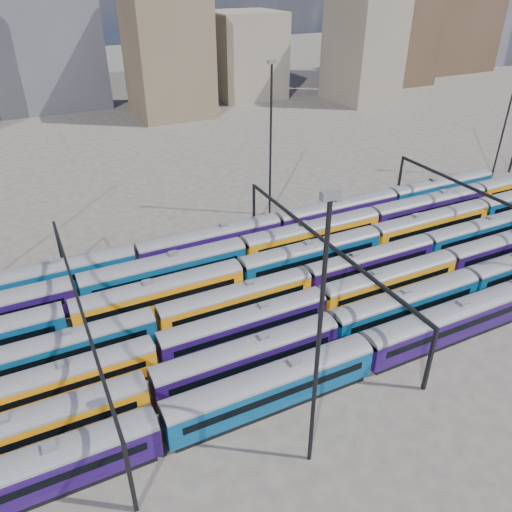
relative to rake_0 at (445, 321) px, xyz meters
name	(u,v)px	position (x,y,z in m)	size (l,w,h in m)	color
ground	(252,310)	(-17.12, 15.00, -2.87)	(500.00, 500.00, 0.00)	#46403B
rake_0	(445,321)	(0.00, 0.00, 0.00)	(155.36, 3.24, 5.47)	black
rake_1	(247,354)	(-22.48, 5.00, -0.16)	(104.93, 3.07, 5.18)	black
rake_2	(321,300)	(-10.16, 10.00, -0.21)	(123.56, 3.01, 5.07)	black
rake_3	(307,278)	(-9.12, 15.00, -0.26)	(121.20, 2.96, 4.97)	black
rake_4	(311,253)	(-5.46, 20.00, -0.04)	(153.16, 3.20, 5.39)	black
rake_5	(312,233)	(-2.27, 25.00, 0.08)	(159.84, 3.34, 5.64)	black
rake_6	(135,256)	(-27.95, 30.00, 0.03)	(134.30, 3.27, 5.53)	black
gantry_1	(80,308)	(-37.12, 15.00, 3.91)	(0.35, 40.35, 8.03)	black
gantry_2	(322,247)	(-7.12, 15.00, 3.91)	(0.35, 40.35, 8.03)	black
gantry_3	(491,204)	(22.88, 15.00, 3.91)	(0.35, 40.35, 8.03)	black
mast_2	(319,335)	(-22.12, -7.00, 11.09)	(1.40, 0.50, 25.60)	black
mast_3	(271,136)	(-2.12, 39.00, 11.09)	(1.40, 0.50, 25.60)	black
mast_5	(509,108)	(47.88, 35.00, 11.09)	(1.40, 0.50, 25.60)	black
skyline	(390,21)	(87.62, 120.73, 17.96)	(399.22, 60.48, 50.03)	#665B4C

